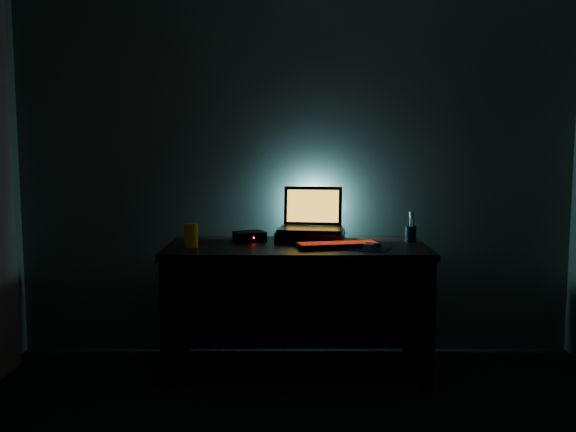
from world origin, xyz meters
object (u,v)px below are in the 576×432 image
(keyboard, at_px, (338,245))
(pen_cup, at_px, (411,234))
(juice_glass, at_px, (191,235))
(laptop, at_px, (312,220))
(mouse, at_px, (369,246))
(router, at_px, (250,236))

(keyboard, bearing_deg, pen_cup, 13.17)
(pen_cup, xyz_separation_m, juice_glass, (-1.28, -0.20, 0.02))
(laptop, distance_m, mouse, 0.49)
(pen_cup, relative_size, juice_glass, 0.71)
(juice_glass, bearing_deg, keyboard, -0.42)
(router, bearing_deg, juice_glass, -168.68)
(juice_glass, distance_m, router, 0.39)
(keyboard, distance_m, mouse, 0.18)
(juice_glass, xyz_separation_m, router, (0.32, 0.23, -0.04))
(keyboard, distance_m, router, 0.56)
(mouse, distance_m, router, 0.74)
(mouse, height_order, router, router)
(keyboard, relative_size, router, 2.27)
(juice_glass, height_order, router, juice_glass)
(mouse, relative_size, router, 0.43)
(laptop, bearing_deg, pen_cup, -1.88)
(laptop, xyz_separation_m, router, (-0.38, -0.07, -0.09))
(laptop, distance_m, pen_cup, 0.60)
(mouse, relative_size, juice_glass, 0.68)
(laptop, relative_size, juice_glass, 3.08)
(keyboard, bearing_deg, mouse, -30.51)
(mouse, height_order, juice_glass, juice_glass)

